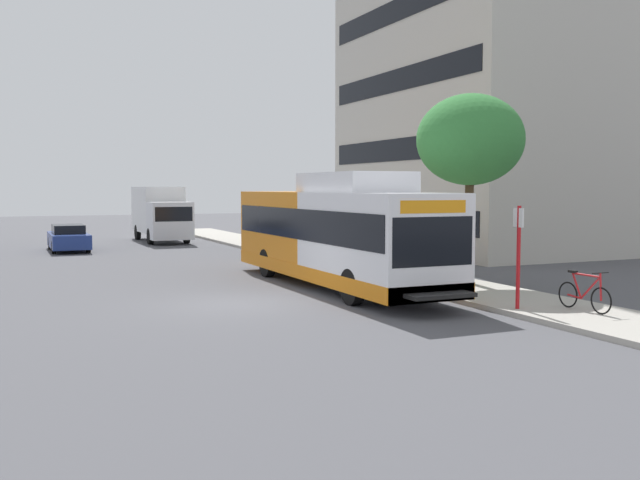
% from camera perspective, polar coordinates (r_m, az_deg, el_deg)
% --- Properties ---
extents(ground_plane, '(120.00, 120.00, 0.00)m').
position_cam_1_polar(ground_plane, '(27.41, -11.56, -2.56)').
color(ground_plane, '#4C4C51').
extents(sidewalk_curb, '(3.00, 56.00, 0.14)m').
position_cam_1_polar(sidewalk_curb, '(27.92, 3.54, -2.22)').
color(sidewalk_curb, '#A8A399').
rests_on(sidewalk_curb, ground).
extents(transit_bus, '(2.58, 12.25, 3.65)m').
position_cam_1_polar(transit_bus, '(22.87, 1.20, 0.48)').
color(transit_bus, white).
rests_on(transit_bus, ground).
extents(bus_stop_sign_pole, '(0.10, 0.36, 2.60)m').
position_cam_1_polar(bus_stop_sign_pole, '(18.52, 15.62, -0.71)').
color(bus_stop_sign_pole, red).
rests_on(bus_stop_sign_pole, sidewalk_curb).
extents(bicycle_parked, '(0.52, 1.76, 1.02)m').
position_cam_1_polar(bicycle_parked, '(18.82, 20.43, -4.08)').
color(bicycle_parked, black).
rests_on(bicycle_parked, sidewalk_curb).
extents(street_tree_near_stop, '(3.39, 3.39, 6.01)m').
position_cam_1_polar(street_tree_near_stop, '(23.17, 11.95, 7.83)').
color(street_tree_near_stop, '#4C3823').
rests_on(street_tree_near_stop, sidewalk_curb).
extents(parked_car_far_lane, '(1.80, 4.50, 1.33)m').
position_cam_1_polar(parked_car_far_lane, '(38.19, -19.52, 0.16)').
color(parked_car_far_lane, navy).
rests_on(parked_car_far_lane, ground).
extents(box_truck_background, '(2.32, 7.01, 3.25)m').
position_cam_1_polar(box_truck_background, '(43.49, -12.68, 2.19)').
color(box_truck_background, silver).
rests_on(box_truck_background, ground).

